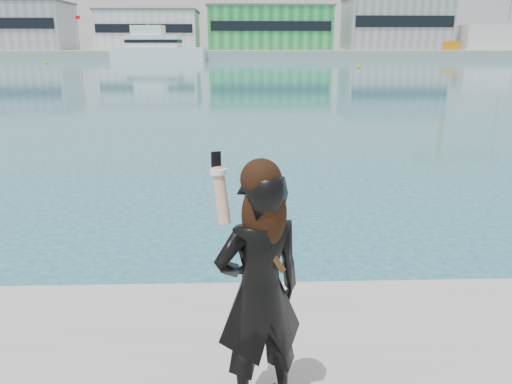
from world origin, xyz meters
TOP-DOWN VIEW (x-y plane):
  - far_quay at (0.00, 130.00)m, footprint 320.00×40.00m
  - warehouse_grey_left at (-55.00, 127.98)m, footprint 26.52×16.36m
  - warehouse_white at (-22.00, 127.98)m, footprint 24.48×15.35m
  - warehouse_green at (8.00, 127.98)m, footprint 30.60×16.36m
  - warehouse_grey_right at (40.00, 127.98)m, footprint 25.50×15.35m
  - ancillary_shed at (62.00, 126.00)m, footprint 12.00×10.00m
  - flagpole_left at (-37.91, 121.00)m, footprint 1.28×0.16m
  - flagpole_right at (22.09, 121.00)m, footprint 1.28×0.16m
  - motor_yacht at (-17.72, 110.60)m, footprint 20.99×7.88m
  - buoy_near at (17.55, 69.17)m, footprint 0.50×0.50m
  - buoy_far at (-33.63, 88.08)m, footprint 0.50×0.50m
  - woman at (0.50, -0.84)m, footprint 0.72×0.60m

SIDE VIEW (x-z plane):
  - buoy_near at x=17.55m, z-range -0.25..0.25m
  - buoy_far at x=-33.63m, z-range -0.25..0.25m
  - far_quay at x=0.00m, z-range 0.00..2.00m
  - woman at x=0.50m, z-range 0.81..2.59m
  - motor_yacht at x=-17.72m, z-range -2.09..7.47m
  - ancillary_shed at x=62.00m, z-range 2.00..8.00m
  - flagpole_left at x=-37.91m, z-range 2.54..10.54m
  - flagpole_right at x=22.09m, z-range 2.54..10.54m
  - warehouse_white at x=-22.00m, z-range 2.01..11.51m
  - warehouse_green at x=8.00m, z-range 2.01..12.51m
  - warehouse_grey_left at x=-55.00m, z-range 2.01..13.51m
  - warehouse_grey_right at x=40.00m, z-range 2.01..14.51m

